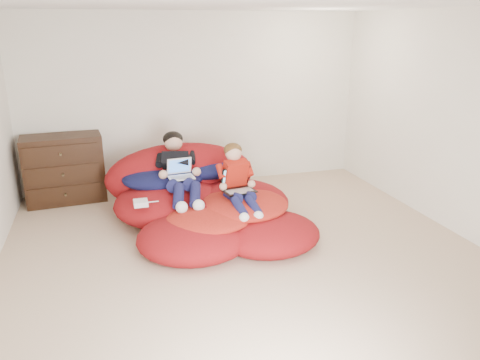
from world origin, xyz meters
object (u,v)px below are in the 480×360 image
object	(u,v)px
dresser	(64,169)
younger_boy	(238,179)
beanbag_pile	(201,200)
laptop_black	(238,184)
laptop_white	(180,172)
older_boy	(178,167)

from	to	relation	value
dresser	younger_boy	size ratio (longest dim) A/B	1.21
beanbag_pile	laptop_black	bearing A→B (deg)	-46.98
laptop_white	younger_boy	bearing A→B (deg)	-36.41
beanbag_pile	dresser	bearing A→B (deg)	143.31
younger_boy	laptop_black	xyz separation A→B (m)	(0.00, -0.00, -0.07)
younger_boy	beanbag_pile	bearing A→B (deg)	133.15
beanbag_pile	older_boy	world-z (taller)	older_boy
beanbag_pile	laptop_black	distance (m)	0.59
beanbag_pile	laptop_white	distance (m)	0.43
laptop_white	older_boy	bearing A→B (deg)	90.00
older_boy	younger_boy	size ratio (longest dim) A/B	1.46
beanbag_pile	laptop_black	xyz separation A→B (m)	(0.35, -0.38, 0.29)
older_boy	laptop_black	distance (m)	0.83
older_boy	younger_boy	distance (m)	0.82
dresser	beanbag_pile	world-z (taller)	dresser
beanbag_pile	laptop_white	xyz separation A→B (m)	(-0.24, 0.06, 0.36)
older_boy	dresser	bearing A→B (deg)	143.88
dresser	older_boy	bearing A→B (deg)	-36.12
beanbag_pile	older_boy	distance (m)	0.49
dresser	younger_boy	bearing A→B (deg)	-38.73
dresser	laptop_black	world-z (taller)	dresser
older_boy	younger_boy	bearing A→B (deg)	-44.23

